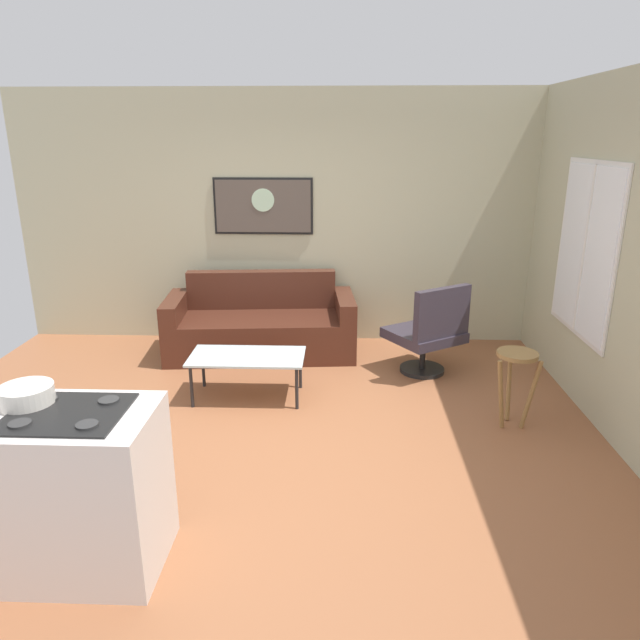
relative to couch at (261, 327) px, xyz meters
The scene contains 11 objects.
ground 1.95m from the couch, 78.18° to the right, with size 6.40×6.40×0.04m, color #945938.
back_wall 1.29m from the couch, 53.72° to the left, with size 6.40×0.05×2.80m, color #B5B391.
right_wall 3.59m from the couch, 27.72° to the right, with size 0.05×6.40×2.80m, color #B1B08F.
couch is the anchor object (origin of this frame).
coffee_table 1.16m from the couch, 88.45° to the right, with size 1.03×0.54×0.41m.
armchair 1.84m from the couch, 17.37° to the right, with size 0.88×0.87×0.93m.
bar_stool 2.82m from the couch, 35.19° to the right, with size 0.37×0.37×0.65m.
kitchen_counter 3.45m from the couch, 103.30° to the right, with size 1.38×0.63×0.95m.
mixing_bowl 3.42m from the couch, 103.88° to the right, with size 0.29×0.29×0.11m.
wall_painting 1.35m from the couch, 90.60° to the left, with size 1.11×0.03×0.62m.
window 3.32m from the couch, 18.32° to the right, with size 0.03×1.20×1.51m.
Camera 1 is at (0.48, -4.15, 2.31)m, focal length 32.73 mm.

